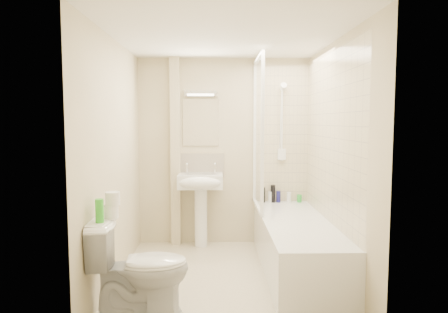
{
  "coord_description": "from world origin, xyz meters",
  "views": [
    {
      "loc": [
        -0.09,
        -3.92,
        1.59
      ],
      "look_at": [
        -0.02,
        0.2,
        1.23
      ],
      "focal_mm": 32.0,
      "sensor_mm": 36.0,
      "label": 1
    }
  ],
  "objects": [
    {
      "name": "floor",
      "position": [
        0.0,
        0.0,
        0.0
      ],
      "size": [
        2.5,
        2.5,
        0.0
      ],
      "primitive_type": "plane",
      "color": "beige",
      "rests_on": "ground"
    },
    {
      "name": "wall_back",
      "position": [
        0.0,
        1.25,
        1.2
      ],
      "size": [
        2.2,
        0.02,
        2.4
      ],
      "primitive_type": "cube",
      "color": "beige",
      "rests_on": "ground"
    },
    {
      "name": "wall_left",
      "position": [
        -1.1,
        0.0,
        1.2
      ],
      "size": [
        0.02,
        2.5,
        2.4
      ],
      "primitive_type": "cube",
      "color": "beige",
      "rests_on": "ground"
    },
    {
      "name": "wall_right",
      "position": [
        1.1,
        0.0,
        1.2
      ],
      "size": [
        0.02,
        2.5,
        2.4
      ],
      "primitive_type": "cube",
      "color": "beige",
      "rests_on": "ground"
    },
    {
      "name": "ceiling",
      "position": [
        0.0,
        0.0,
        2.4
      ],
      "size": [
        2.2,
        2.5,
        0.02
      ],
      "primitive_type": "cube",
      "color": "white",
      "rests_on": "wall_back"
    },
    {
      "name": "tile_back",
      "position": [
        0.75,
        1.24,
        1.42
      ],
      "size": [
        0.7,
        0.01,
        1.75
      ],
      "primitive_type": "cube",
      "color": "beige",
      "rests_on": "wall_back"
    },
    {
      "name": "tile_right",
      "position": [
        1.09,
        0.2,
        1.42
      ],
      "size": [
        0.01,
        2.1,
        1.75
      ],
      "primitive_type": "cube",
      "color": "beige",
      "rests_on": "wall_right"
    },
    {
      "name": "pipe_boxing",
      "position": [
        -0.62,
        1.19,
        1.2
      ],
      "size": [
        0.12,
        0.12,
        2.4
      ],
      "primitive_type": "cube",
      "color": "beige",
      "rests_on": "ground"
    },
    {
      "name": "splashback",
      "position": [
        -0.3,
        1.24,
        1.03
      ],
      "size": [
        0.6,
        0.02,
        0.3
      ],
      "primitive_type": "cube",
      "color": "beige",
      "rests_on": "wall_back"
    },
    {
      "name": "mirror",
      "position": [
        -0.3,
        1.24,
        1.58
      ],
      "size": [
        0.46,
        0.01,
        0.6
      ],
      "primitive_type": "cube",
      "color": "white",
      "rests_on": "wall_back"
    },
    {
      "name": "strip_light",
      "position": [
        -0.3,
        1.22,
        1.95
      ],
      "size": [
        0.42,
        0.07,
        0.07
      ],
      "primitive_type": "cube",
      "color": "silver",
      "rests_on": "wall_back"
    },
    {
      "name": "bathtub",
      "position": [
        0.75,
        0.2,
        0.29
      ],
      "size": [
        0.7,
        2.1,
        0.55
      ],
      "color": "white",
      "rests_on": "ground"
    },
    {
      "name": "shower_screen",
      "position": [
        0.4,
        0.8,
        1.45
      ],
      "size": [
        0.04,
        0.92,
        1.8
      ],
      "color": "white",
      "rests_on": "bathtub"
    },
    {
      "name": "shower_fixture",
      "position": [
        0.75,
        1.19,
        1.55
      ],
      "size": [
        0.1,
        0.16,
        0.99
      ],
      "color": "white",
      "rests_on": "wall_back"
    },
    {
      "name": "pedestal_sink",
      "position": [
        -0.3,
        1.01,
        0.75
      ],
      "size": [
        0.55,
        0.5,
        1.07
      ],
      "color": "white",
      "rests_on": "ground"
    },
    {
      "name": "bottle_black_a",
      "position": [
        0.51,
        1.16,
        0.65
      ],
      "size": [
        0.05,
        0.05,
        0.19
      ],
      "primitive_type": "cylinder",
      "color": "black",
      "rests_on": "bathtub"
    },
    {
      "name": "bottle_white_a",
      "position": [
        0.6,
        1.16,
        0.62
      ],
      "size": [
        0.05,
        0.05,
        0.14
      ],
      "primitive_type": "cylinder",
      "color": "silver",
      "rests_on": "bathtub"
    },
    {
      "name": "bottle_black_b",
      "position": [
        0.63,
        1.16,
        0.66
      ],
      "size": [
        0.06,
        0.06,
        0.23
      ],
      "primitive_type": "cylinder",
      "color": "black",
      "rests_on": "bathtub"
    },
    {
      "name": "bottle_blue",
      "position": [
        0.71,
        1.16,
        0.62
      ],
      "size": [
        0.06,
        0.06,
        0.15
      ],
      "primitive_type": "cylinder",
      "color": "navy",
      "rests_on": "bathtub"
    },
    {
      "name": "bottle_white_b",
      "position": [
        0.84,
        1.16,
        0.62
      ],
      "size": [
        0.06,
        0.06,
        0.13
      ],
      "primitive_type": "cylinder",
      "color": "white",
      "rests_on": "bathtub"
    },
    {
      "name": "bottle_green",
      "position": [
        0.98,
        1.16,
        0.6
      ],
      "size": [
        0.06,
        0.06,
        0.1
      ],
      "primitive_type": "cylinder",
      "color": "green",
      "rests_on": "bathtub"
    },
    {
      "name": "toilet",
      "position": [
        -0.72,
        -0.75,
        0.4
      ],
      "size": [
        0.61,
        0.88,
        0.8
      ],
      "primitive_type": "imported",
      "rotation": [
        0.0,
        0.0,
        1.68
      ],
      "color": "white",
      "rests_on": "ground"
    },
    {
      "name": "toilet_roll_lower",
      "position": [
        -0.96,
        -0.69,
        0.86
      ],
      "size": [
        0.11,
        0.11,
        0.11
      ],
      "primitive_type": "cylinder",
      "color": "white",
      "rests_on": "toilet"
    },
    {
      "name": "toilet_roll_upper",
      "position": [
        -0.94,
        -0.69,
        0.97
      ],
      "size": [
        0.12,
        0.12,
        0.11
      ],
      "primitive_type": "cylinder",
      "color": "white",
      "rests_on": "toilet_roll_lower"
    },
    {
      "name": "green_bottle",
      "position": [
        -1.01,
        -0.84,
        0.9
      ],
      "size": [
        0.06,
        0.06,
        0.19
      ],
      "primitive_type": "cylinder",
      "color": "green",
      "rests_on": "toilet"
    }
  ]
}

